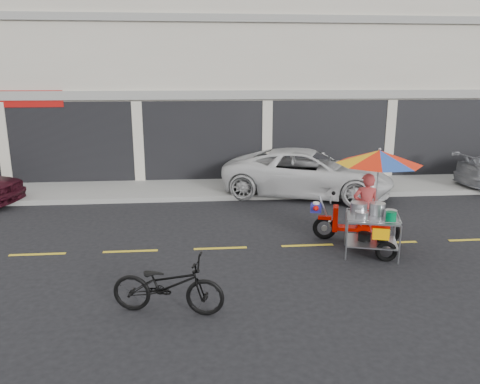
{
  "coord_description": "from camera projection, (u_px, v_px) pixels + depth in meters",
  "views": [
    {
      "loc": [
        -2.46,
        -9.9,
        3.86
      ],
      "look_at": [
        -1.5,
        0.6,
        1.15
      ],
      "focal_mm": 35.0,
      "sensor_mm": 36.0,
      "label": 1
    }
  ],
  "objects": [
    {
      "name": "white_pickup",
      "position": [
        308.0,
        173.0,
        14.93
      ],
      "size": [
        5.82,
        4.04,
        1.48
      ],
      "primitive_type": "imported",
      "rotation": [
        0.0,
        0.0,
        1.24
      ],
      "color": "silver",
      "rests_on": "ground"
    },
    {
      "name": "sidewalk",
      "position": [
        271.0,
        186.0,
        16.02
      ],
      "size": [
        45.0,
        3.0,
        0.15
      ],
      "primitive_type": "cube",
      "color": "gray",
      "rests_on": "ground"
    },
    {
      "name": "ground",
      "position": [
        307.0,
        245.0,
        10.73
      ],
      "size": [
        90.0,
        90.0,
        0.0
      ],
      "primitive_type": "plane",
      "color": "black"
    },
    {
      "name": "shophouse_block",
      "position": [
        319.0,
        63.0,
        20.14
      ],
      "size": [
        36.0,
        8.11,
        10.4
      ],
      "color": "beige",
      "rests_on": "ground"
    },
    {
      "name": "food_vendor_rig",
      "position": [
        372.0,
        186.0,
        10.16
      ],
      "size": [
        2.31,
        2.3,
        2.34
      ],
      "rotation": [
        0.0,
        0.0,
        -0.29
      ],
      "color": "black",
      "rests_on": "ground"
    },
    {
      "name": "centerline",
      "position": [
        307.0,
        245.0,
        10.73
      ],
      "size": [
        42.0,
        0.1,
        0.01
      ],
      "primitive_type": "cube",
      "color": "gold",
      "rests_on": "ground"
    },
    {
      "name": "near_bicycle",
      "position": [
        168.0,
        285.0,
        7.63
      ],
      "size": [
        1.96,
        1.04,
        0.98
      ],
      "primitive_type": "imported",
      "rotation": [
        0.0,
        0.0,
        1.35
      ],
      "color": "black",
      "rests_on": "ground"
    }
  ]
}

